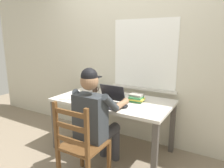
{
  "coord_description": "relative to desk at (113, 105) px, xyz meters",
  "views": [
    {
      "loc": [
        1.31,
        -2.25,
        1.52
      ],
      "look_at": [
        0.02,
        -0.05,
        0.95
      ],
      "focal_mm": 32.99,
      "sensor_mm": 36.0,
      "label": 1
    }
  ],
  "objects": [
    {
      "name": "seated_person",
      "position": [
        0.06,
        -0.48,
        0.03
      ],
      "size": [
        0.5,
        0.6,
        1.23
      ],
      "color": "#33383D",
      "rests_on": "ground"
    },
    {
      "name": "coffee_mug_dark",
      "position": [
        -0.43,
        0.21,
        0.13
      ],
      "size": [
        0.12,
        0.08,
        0.09
      ],
      "color": "#38281E",
      "rests_on": "desk"
    },
    {
      "name": "wooden_chair",
      "position": [
        0.06,
        -0.76,
        -0.19
      ],
      "size": [
        0.42,
        0.42,
        0.92
      ],
      "color": "brown",
      "rests_on": "ground"
    },
    {
      "name": "paper_pile_near_laptop",
      "position": [
        -0.51,
        -0.26,
        0.09
      ],
      "size": [
        0.29,
        0.23,
        0.01
      ],
      "primitive_type": "cube",
      "rotation": [
        0.0,
        0.0,
        0.36
      ],
      "color": "silver",
      "rests_on": "desk"
    },
    {
      "name": "book_stack_main",
      "position": [
        0.31,
        0.07,
        0.13
      ],
      "size": [
        0.2,
        0.16,
        0.1
      ],
      "color": "#38844C",
      "rests_on": "desk"
    },
    {
      "name": "back_wall",
      "position": [
        0.0,
        0.49,
        0.66
      ],
      "size": [
        6.0,
        0.08,
        2.6
      ],
      "color": "beige",
      "rests_on": "ground"
    },
    {
      "name": "computer_mouse",
      "position": [
        0.29,
        -0.22,
        0.1
      ],
      "size": [
        0.06,
        0.1,
        0.03
      ],
      "primitive_type": "ellipsoid",
      "color": "black",
      "rests_on": "desk"
    },
    {
      "name": "laptop",
      "position": [
        0.06,
        -0.2,
        0.14
      ],
      "size": [
        0.33,
        0.31,
        0.23
      ],
      "color": "#232328",
      "rests_on": "desk"
    },
    {
      "name": "desk",
      "position": [
        0.0,
        0.0,
        0.0
      ],
      "size": [
        1.53,
        0.82,
        0.73
      ],
      "color": "beige",
      "rests_on": "ground"
    },
    {
      "name": "coffee_mug_white",
      "position": [
        -0.45,
        -0.18,
        0.14
      ],
      "size": [
        0.11,
        0.07,
        0.1
      ],
      "color": "white",
      "rests_on": "desk"
    },
    {
      "name": "ground_plane",
      "position": [
        0.0,
        0.0,
        -0.64
      ],
      "size": [
        8.0,
        8.0,
        0.0
      ],
      "primitive_type": "plane",
      "color": "gray"
    }
  ]
}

